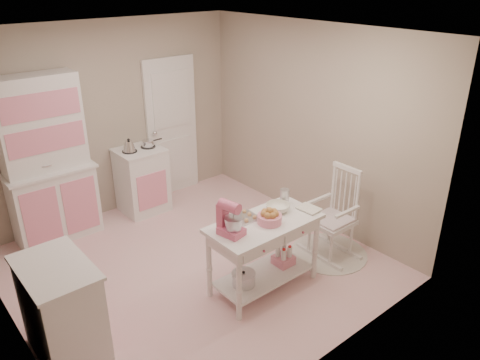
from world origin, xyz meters
name	(u,v)px	position (x,y,z in m)	size (l,w,h in m)	color
room_shell	(187,130)	(0.00, 0.00, 1.65)	(3.84, 3.84, 2.62)	pink
door	(172,127)	(0.95, 1.87, 1.02)	(0.82, 0.05, 2.04)	white
hutch	(47,161)	(-0.94, 1.66, 1.04)	(1.06, 0.50, 2.08)	white
stove	(142,180)	(0.26, 1.61, 0.46)	(0.62, 0.57, 0.92)	white
base_cabinet	(62,311)	(-1.63, -0.40, 0.46)	(0.54, 0.84, 0.92)	white
lace_rug	(329,253)	(1.40, -0.84, 0.01)	(0.92, 0.92, 0.01)	white
rocking_chair	(332,214)	(1.40, -0.84, 0.55)	(0.48, 0.72, 1.10)	white
work_table	(264,255)	(0.36, -0.80, 0.40)	(1.20, 0.60, 0.80)	white
stand_mixer	(231,219)	(-0.06, -0.78, 0.97)	(0.20, 0.28, 0.34)	#D95B7F
cookie_tray	(242,219)	(0.21, -0.62, 0.81)	(0.34, 0.24, 0.02)	silver
bread_basket	(270,219)	(0.38, -0.85, 0.85)	(0.25, 0.25, 0.09)	pink
mixing_bowl	(278,208)	(0.62, -0.72, 0.84)	(0.25, 0.25, 0.08)	white
metal_pitcher	(285,197)	(0.80, -0.64, 0.89)	(0.10, 0.10, 0.17)	silver
recipe_book	(304,211)	(0.81, -0.92, 0.81)	(0.18, 0.24, 0.02)	white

